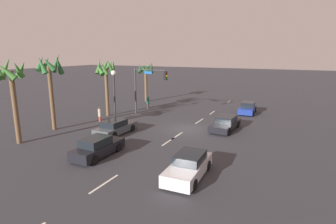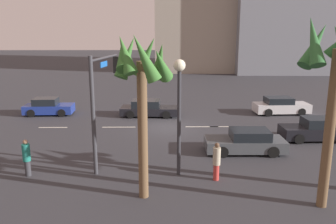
% 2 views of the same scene
% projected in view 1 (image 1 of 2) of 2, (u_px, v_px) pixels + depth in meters
% --- Properties ---
extents(ground_plane, '(220.00, 220.00, 0.00)m').
position_uv_depth(ground_plane, '(187.00, 129.00, 26.55)').
color(ground_plane, '#333338').
extents(lane_stripe_1, '(2.51, 0.14, 0.01)m').
position_uv_depth(lane_stripe_1, '(104.00, 184.00, 15.45)').
color(lane_stripe_1, silver).
rests_on(lane_stripe_1, ground_plane).
extents(lane_stripe_2, '(2.40, 0.14, 0.01)m').
position_uv_depth(lane_stripe_2, '(168.00, 142.00, 22.80)').
color(lane_stripe_2, silver).
rests_on(lane_stripe_2, ground_plane).
extents(lane_stripe_3, '(2.40, 0.14, 0.01)m').
position_uv_depth(lane_stripe_3, '(177.00, 136.00, 24.34)').
color(lane_stripe_3, silver).
rests_on(lane_stripe_3, ground_plane).
extents(lane_stripe_4, '(2.42, 0.14, 0.01)m').
position_uv_depth(lane_stripe_4, '(199.00, 121.00, 29.66)').
color(lane_stripe_4, silver).
rests_on(lane_stripe_4, ground_plane).
extents(lane_stripe_5, '(2.08, 0.14, 0.01)m').
position_uv_depth(lane_stripe_5, '(212.00, 113.00, 33.84)').
color(lane_stripe_5, silver).
rests_on(lane_stripe_5, ground_plane).
extents(lane_stripe_6, '(1.93, 0.14, 0.01)m').
position_uv_depth(lane_stripe_6, '(229.00, 102.00, 41.32)').
color(lane_stripe_6, silver).
rests_on(lane_stripe_6, ground_plane).
extents(car_0, '(4.53, 2.00, 1.34)m').
position_uv_depth(car_0, '(116.00, 127.00, 24.91)').
color(car_0, '#474C51').
rests_on(car_0, ground_plane).
extents(car_1, '(4.01, 1.94, 1.41)m').
position_uv_depth(car_1, '(247.00, 108.00, 33.35)').
color(car_1, navy).
rests_on(car_1, ground_plane).
extents(car_2, '(4.60, 2.05, 1.42)m').
position_uv_depth(car_2, '(189.00, 166.00, 16.25)').
color(car_2, silver).
rests_on(car_2, ground_plane).
extents(car_3, '(4.75, 2.16, 1.34)m').
position_uv_depth(car_3, '(225.00, 123.00, 26.27)').
color(car_3, black).
rests_on(car_3, ground_plane).
extents(car_4, '(4.34, 1.84, 1.45)m').
position_uv_depth(car_4, '(98.00, 147.00, 19.51)').
color(car_4, black).
rests_on(car_4, ground_plane).
extents(traffic_signal, '(0.87, 4.78, 5.72)m').
position_uv_depth(traffic_signal, '(146.00, 83.00, 31.61)').
color(traffic_signal, '#38383D').
rests_on(traffic_signal, ground_plane).
extents(streetlamp, '(0.56, 0.56, 5.56)m').
position_uv_depth(streetlamp, '(114.00, 85.00, 29.02)').
color(streetlamp, '#2D2D33').
rests_on(streetlamp, ground_plane).
extents(pedestrian_0, '(0.49, 0.49, 1.82)m').
position_uv_depth(pedestrian_0, '(100.00, 115.00, 28.47)').
color(pedestrian_0, '#BF3833').
rests_on(pedestrian_0, ground_plane).
extents(pedestrian_1, '(0.51, 0.51, 1.82)m').
position_uv_depth(pedestrian_1, '(148.00, 102.00, 36.04)').
color(pedestrian_1, '#333338').
rests_on(pedestrian_1, ground_plane).
extents(palm_tree_0, '(2.52, 2.52, 6.79)m').
position_uv_depth(palm_tree_0, '(106.00, 72.00, 31.13)').
color(palm_tree_0, brown).
rests_on(palm_tree_0, ground_plane).
extents(palm_tree_1, '(2.46, 2.70, 7.40)m').
position_uv_depth(palm_tree_1, '(50.00, 72.00, 25.25)').
color(palm_tree_1, brown).
rests_on(palm_tree_1, ground_plane).
extents(palm_tree_2, '(2.53, 2.75, 6.18)m').
position_uv_depth(palm_tree_2, '(146.00, 72.00, 40.70)').
color(palm_tree_2, brown).
rests_on(palm_tree_2, ground_plane).
extents(palm_tree_3, '(2.58, 2.55, 7.12)m').
position_uv_depth(palm_tree_3, '(11.00, 80.00, 21.28)').
color(palm_tree_3, brown).
rests_on(palm_tree_3, ground_plane).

